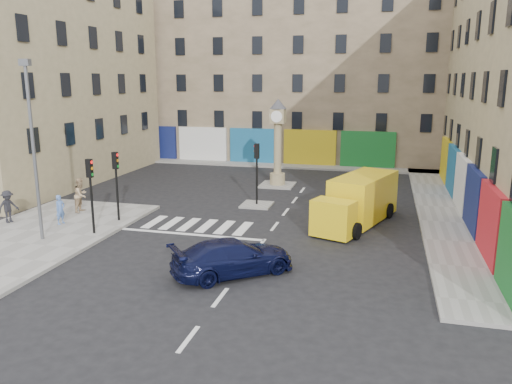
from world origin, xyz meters
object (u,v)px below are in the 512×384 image
at_px(traffic_light_left_near, 91,184).
at_px(lamp_post, 33,142).
at_px(pedestrian_dark, 8,207).
at_px(traffic_light_island, 257,164).
at_px(clock_pillar, 278,137).
at_px(traffic_light_left_far, 116,175).
at_px(pedestrian_tan, 81,195).
at_px(yellow_van, 358,201).
at_px(pedestrian_blue, 60,209).
at_px(navy_sedan, 233,257).

xyz_separation_m(traffic_light_left_near, lamp_post, (-1.90, -1.40, 2.17)).
bearing_deg(pedestrian_dark, traffic_light_island, -40.00).
height_order(traffic_light_island, clock_pillar, clock_pillar).
distance_m(traffic_light_left_far, lamp_post, 4.77).
xyz_separation_m(lamp_post, pedestrian_tan, (-1.03, 4.85, -3.66)).
relative_size(clock_pillar, yellow_van, 0.85).
relative_size(traffic_light_island, pedestrian_blue, 2.39).
bearing_deg(lamp_post, clock_pillar, 61.65).
bearing_deg(traffic_light_island, clock_pillar, 90.00).
height_order(traffic_light_left_near, traffic_light_island, traffic_light_left_near).
height_order(clock_pillar, yellow_van, clock_pillar).
xyz_separation_m(traffic_light_left_far, pedestrian_dark, (-5.38, -1.86, -1.61)).
distance_m(pedestrian_blue, pedestrian_dark, 2.86).
relative_size(navy_sedan, pedestrian_tan, 2.51).
xyz_separation_m(traffic_light_left_near, pedestrian_tan, (-2.93, 3.45, -1.49)).
relative_size(pedestrian_tan, pedestrian_dark, 1.13).
relative_size(traffic_light_left_near, traffic_light_island, 1.00).
bearing_deg(traffic_light_island, pedestrian_blue, -142.51).
bearing_deg(lamp_post, traffic_light_left_near, 36.38).
bearing_deg(pedestrian_blue, pedestrian_dark, 111.66).
height_order(traffic_light_island, yellow_van, traffic_light_island).
relative_size(traffic_light_island, pedestrian_tan, 1.89).
bearing_deg(pedestrian_blue, yellow_van, -60.86).
height_order(traffic_light_left_far, traffic_light_island, traffic_light_left_far).
height_order(traffic_light_left_near, pedestrian_tan, traffic_light_left_near).
height_order(lamp_post, yellow_van, lamp_post).
height_order(lamp_post, pedestrian_tan, lamp_post).
bearing_deg(pedestrian_tan, traffic_light_left_far, -112.16).
distance_m(clock_pillar, navy_sedan, 17.11).
bearing_deg(traffic_light_island, yellow_van, -20.14).
bearing_deg(traffic_light_left_near, pedestrian_tan, 130.38).
bearing_deg(lamp_post, pedestrian_tan, 102.04).
xyz_separation_m(navy_sedan, pedestrian_tan, (-11.03, 6.43, 0.42)).
bearing_deg(navy_sedan, lamp_post, 40.50).
bearing_deg(lamp_post, pedestrian_dark, 150.87).
bearing_deg(pedestrian_blue, navy_sedan, -98.12).
xyz_separation_m(yellow_van, pedestrian_tan, (-15.41, -2.08, -0.12)).
relative_size(navy_sedan, pedestrian_dark, 2.84).
bearing_deg(clock_pillar, traffic_light_island, -90.00).
bearing_deg(navy_sedan, pedestrian_tan, 19.25).
xyz_separation_m(traffic_light_left_near, pedestrian_dark, (-5.38, 0.54, -1.61)).
height_order(yellow_van, pedestrian_dark, yellow_van).
relative_size(navy_sedan, yellow_van, 0.69).
bearing_deg(traffic_light_left_near, navy_sedan, -20.21).
distance_m(clock_pillar, yellow_van, 10.57).
relative_size(clock_pillar, pedestrian_tan, 3.11).
bearing_deg(pedestrian_blue, clock_pillar, -22.35).
height_order(clock_pillar, navy_sedan, clock_pillar).
relative_size(traffic_light_island, navy_sedan, 0.75).
xyz_separation_m(traffic_light_island, pedestrian_dark, (-11.68, -7.26, -1.58)).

